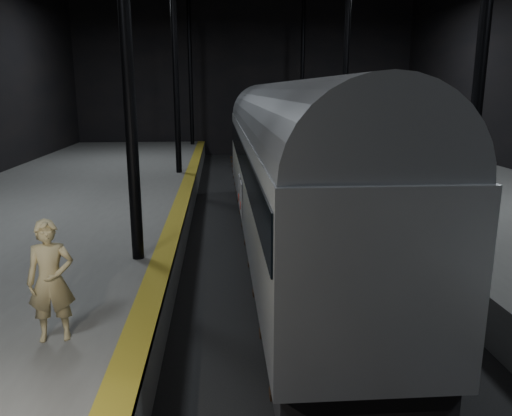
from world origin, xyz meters
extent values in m
plane|color=black|center=(0.00, 0.00, 0.00)|extent=(44.00, 44.00, 0.00)
cube|color=#525250|center=(-7.50, 0.00, 0.50)|extent=(9.00, 43.80, 1.00)
cube|color=olive|center=(-3.25, 0.00, 1.00)|extent=(0.50, 43.80, 0.01)
cube|color=#3F3328|center=(-0.72, 0.00, 0.17)|extent=(0.08, 43.00, 0.14)
cube|color=#3F3328|center=(0.72, 0.00, 0.17)|extent=(0.08, 43.00, 0.14)
cube|color=black|center=(0.00, 0.00, 0.06)|extent=(2.40, 42.00, 0.12)
cylinder|color=black|center=(-3.80, -4.00, 6.00)|extent=(0.26, 0.26, 10.00)
cylinder|color=black|center=(3.80, -4.00, 6.00)|extent=(0.26, 0.26, 10.00)
cylinder|color=black|center=(-3.80, 8.00, 6.00)|extent=(0.26, 0.26, 10.00)
cylinder|color=black|center=(3.80, 8.00, 6.00)|extent=(0.26, 0.26, 10.00)
cylinder|color=black|center=(-3.80, 20.00, 6.00)|extent=(0.26, 0.26, 10.00)
cylinder|color=black|center=(3.80, 20.00, 6.00)|extent=(0.26, 0.26, 10.00)
cube|color=#A6A9AE|center=(0.00, -0.49, 2.30)|extent=(2.62, 18.08, 2.71)
cube|color=black|center=(0.00, -0.49, 0.61)|extent=(2.40, 17.71, 0.77)
cube|color=black|center=(0.00, -0.49, 2.94)|extent=(2.68, 17.80, 0.81)
cylinder|color=slate|center=(0.00, -0.49, 3.66)|extent=(2.57, 17.89, 2.57)
cube|color=black|center=(0.00, -6.82, 0.27)|extent=(1.63, 1.99, 0.32)
cube|color=black|center=(0.00, 5.84, 0.27)|extent=(1.63, 1.99, 0.32)
cube|color=silver|center=(-1.34, -1.39, 1.76)|extent=(0.04, 0.68, 0.95)
cube|color=silver|center=(-1.34, -0.31, 1.76)|extent=(0.04, 0.68, 0.95)
cylinder|color=red|center=(-1.36, -1.23, 1.54)|extent=(0.03, 0.23, 0.23)
cylinder|color=red|center=(-1.36, -0.15, 1.54)|extent=(0.03, 0.23, 0.23)
imported|color=tan|center=(-4.47, -7.72, 1.94)|extent=(0.75, 0.55, 1.88)
camera|label=1|loc=(-1.91, -14.91, 4.73)|focal=35.00mm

